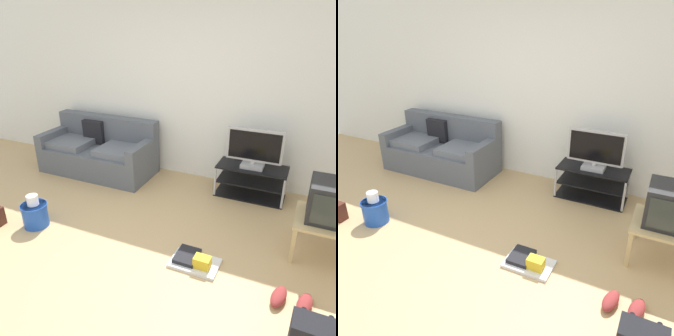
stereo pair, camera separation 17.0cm
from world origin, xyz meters
TOP-DOWN VIEW (x-y plane):
  - ground_plane at (0.00, 0.00)m, footprint 9.00×9.80m
  - wall_back at (0.00, 2.45)m, footprint 9.00×0.10m
  - couch at (-1.37, 1.94)m, footprint 1.76×0.82m
  - tv_stand at (1.00, 2.08)m, footprint 0.92×0.44m
  - flat_tv at (1.00, 2.06)m, footprint 0.72×0.22m
  - side_table at (1.91, 1.13)m, footprint 0.58×0.58m
  - crt_tv at (1.91, 1.14)m, footprint 0.39×0.44m
  - cleaning_bucket at (-1.15, 0.31)m, footprint 0.30×0.30m
  - sneakers_pair at (1.72, 0.29)m, footprint 0.37×0.28m
  - floor_tray at (0.79, 0.43)m, footprint 0.48×0.33m

SIDE VIEW (x-z plane):
  - ground_plane at x=0.00m, z-range -0.02..0.00m
  - floor_tray at x=0.79m, z-range -0.03..0.11m
  - sneakers_pair at x=1.72m, z-range 0.00..0.09m
  - cleaning_bucket at x=-1.15m, z-range -0.03..0.37m
  - tv_stand at x=1.00m, z-range 0.00..0.44m
  - couch at x=-1.37m, z-range -0.10..0.74m
  - side_table at x=1.91m, z-range 0.15..0.57m
  - crt_tv at x=1.91m, z-range 0.42..0.81m
  - flat_tv at x=1.00m, z-range 0.43..0.96m
  - wall_back at x=0.00m, z-range 0.00..2.70m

